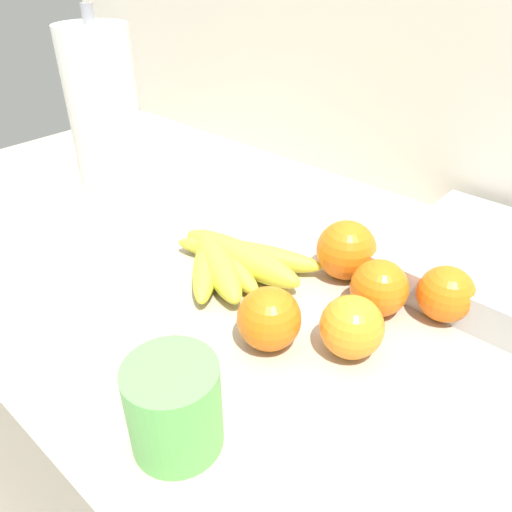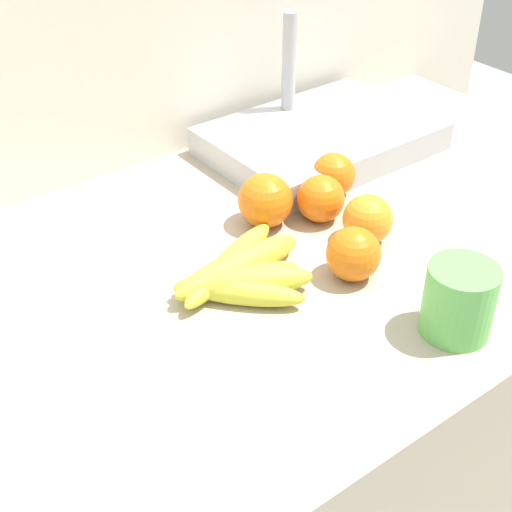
% 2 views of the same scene
% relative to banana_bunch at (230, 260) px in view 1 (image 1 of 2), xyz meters
% --- Properties ---
extents(counter, '(1.42, 0.69, 0.93)m').
position_rel_banana_bunch_xyz_m(counter, '(0.02, 0.03, -0.49)').
color(counter, '#ADA08C').
rests_on(counter, ground).
extents(wall_back, '(1.82, 0.06, 1.30)m').
position_rel_banana_bunch_xyz_m(wall_back, '(0.02, 0.40, -0.30)').
color(wall_back, silver).
rests_on(wall_back, ground).
extents(banana_bunch, '(0.21, 0.19, 0.04)m').
position_rel_banana_bunch_xyz_m(banana_bunch, '(0.00, 0.00, 0.00)').
color(banana_bunch, gold).
rests_on(banana_bunch, counter).
extents(orange_right, '(0.07, 0.07, 0.07)m').
position_rel_banana_bunch_xyz_m(orange_right, '(0.21, -0.02, 0.02)').
color(orange_right, orange).
rests_on(orange_right, counter).
extents(orange_back_right, '(0.07, 0.07, 0.07)m').
position_rel_banana_bunch_xyz_m(orange_back_right, '(0.26, 0.10, 0.01)').
color(orange_back_right, orange).
rests_on(orange_back_right, counter).
extents(orange_center, '(0.07, 0.07, 0.07)m').
position_rel_banana_bunch_xyz_m(orange_center, '(0.19, 0.06, 0.02)').
color(orange_center, orange).
rests_on(orange_center, counter).
extents(orange_far_right, '(0.07, 0.07, 0.07)m').
position_rel_banana_bunch_xyz_m(orange_far_right, '(0.13, -0.07, 0.02)').
color(orange_far_right, orange).
rests_on(orange_far_right, counter).
extents(orange_back_left, '(0.08, 0.08, 0.08)m').
position_rel_banana_bunch_xyz_m(orange_back_left, '(0.12, 0.10, 0.02)').
color(orange_back_left, orange).
rests_on(orange_back_left, counter).
extents(paper_towel_roll, '(0.12, 0.12, 0.30)m').
position_rel_banana_bunch_xyz_m(paper_towel_roll, '(-0.37, 0.07, 0.12)').
color(paper_towel_roll, white).
rests_on(paper_towel_roll, counter).
extents(mug, '(0.08, 0.08, 0.09)m').
position_rel_banana_bunch_xyz_m(mug, '(0.16, -0.23, 0.03)').
color(mug, '#62BF56').
rests_on(mug, counter).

